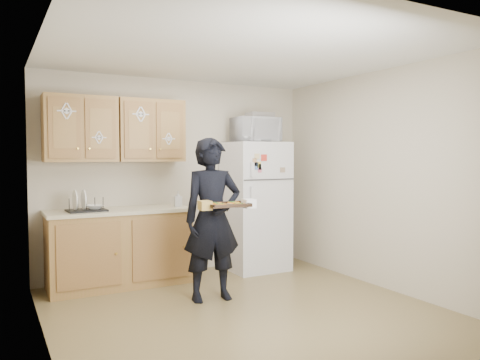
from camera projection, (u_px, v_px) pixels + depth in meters
name	position (u px, v px, depth m)	size (l,w,h in m)	color
floor	(245.00, 311.00, 4.58)	(3.60, 3.60, 0.00)	brown
ceiling	(245.00, 53.00, 4.46)	(3.60, 3.60, 0.00)	silver
wall_back	(178.00, 177.00, 6.10)	(3.60, 0.04, 2.50)	#BBB098
wall_front	(383.00, 198.00, 2.94)	(3.60, 0.04, 2.50)	#BBB098
wall_left	(44.00, 190.00, 3.67)	(0.04, 3.60, 2.50)	#BBB098
wall_right	(382.00, 179.00, 5.37)	(0.04, 3.60, 2.50)	#BBB098
refrigerator	(255.00, 206.00, 6.25)	(0.75, 0.70, 1.70)	silver
base_cabinet	(120.00, 249.00, 5.46)	(1.60, 0.60, 0.86)	olive
countertop	(119.00, 211.00, 5.44)	(1.64, 0.64, 0.04)	beige
upper_cab_left	(80.00, 129.00, 5.32)	(0.80, 0.33, 0.75)	olive
upper_cab_right	(150.00, 131.00, 5.71)	(0.80, 0.33, 0.75)	olive
cereal_box	(278.00, 250.00, 6.74)	(0.20, 0.07, 0.32)	gold
person	(212.00, 219.00, 4.91)	(0.62, 0.41, 1.71)	black
baking_tray	(227.00, 205.00, 4.65)	(0.41, 0.30, 0.04)	black
pizza_front_left	(221.00, 205.00, 4.54)	(0.14, 0.14, 0.02)	#FFA720
pizza_front_right	(239.00, 204.00, 4.62)	(0.14, 0.14, 0.02)	#FFA720
pizza_back_left	(216.00, 204.00, 4.67)	(0.14, 0.14, 0.02)	#FFA720
pizza_back_right	(234.00, 203.00, 4.75)	(0.14, 0.14, 0.02)	#FFA720
microwave	(256.00, 130.00, 6.14)	(0.58, 0.39, 0.32)	silver
foil_pan	(260.00, 115.00, 6.20)	(0.33, 0.23, 0.07)	#BCBBC3
dish_rack	(86.00, 204.00, 5.22)	(0.41, 0.31, 0.16)	black
bowl	(95.00, 207.00, 5.26)	(0.19, 0.19, 0.05)	silver
soap_bottle	(178.00, 199.00, 5.71)	(0.08, 0.09, 0.19)	silver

